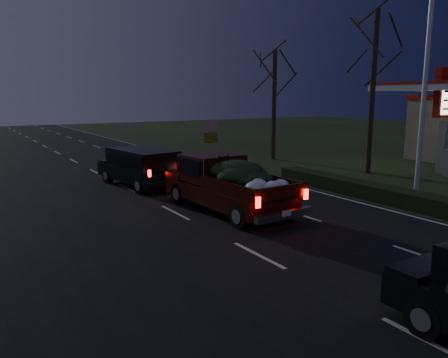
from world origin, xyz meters
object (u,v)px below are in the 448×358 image
light_pole (427,60)px  gas_price_pylon (447,103)px  pickup_truck (227,181)px  lead_suv (142,164)px

light_pole → gas_price_pylon: 7.36m
light_pole → gas_price_pylon: light_pole is taller
light_pole → pickup_truck: bearing=163.3°
pickup_truck → lead_suv: 5.86m
pickup_truck → lead_suv: (-0.99, 5.78, -0.05)m
light_pole → pickup_truck: (-7.73, 2.32, -4.37)m
pickup_truck → lead_suv: bearing=96.9°
light_pole → lead_suv: (-8.72, 8.10, -4.42)m
pickup_truck → gas_price_pylon: bearing=-0.1°
pickup_truck → lead_suv: size_ratio=1.12×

